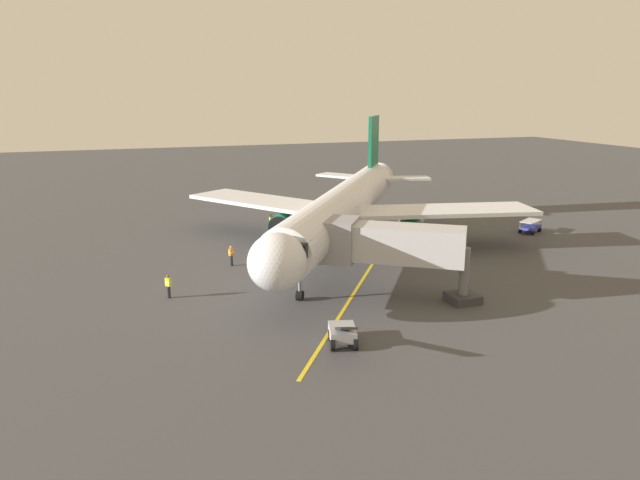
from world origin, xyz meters
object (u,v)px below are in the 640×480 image
(belt_loader_near_nose, at_px, (343,333))
(ground_crew_marshaller, at_px, (168,286))
(baggage_cart_portside, at_px, (530,226))
(jet_bridge, at_px, (383,244))
(ground_crew_loader, at_px, (271,222))
(airplane, at_px, (344,208))
(ground_crew_wing_walker, at_px, (231,255))

(belt_loader_near_nose, bearing_deg, ground_crew_marshaller, -52.66)
(ground_crew_marshaller, height_order, baggage_cart_portside, ground_crew_marshaller)
(jet_bridge, distance_m, belt_loader_near_nose, 9.52)
(jet_bridge, xyz_separation_m, ground_crew_loader, (2.25, -22.40, -2.88))
(ground_crew_loader, distance_m, belt_loader_near_nose, 29.57)
(airplane, relative_size, ground_crew_loader, 20.69)
(airplane, relative_size, belt_loader_near_nose, 7.48)
(jet_bridge, xyz_separation_m, belt_loader_near_nose, (5.73, 6.97, -3.05))
(baggage_cart_portside, bearing_deg, ground_crew_loader, -21.51)
(airplane, xyz_separation_m, jet_bridge, (1.88, 12.35, -0.24))
(belt_loader_near_nose, bearing_deg, ground_crew_loader, -96.75)
(jet_bridge, height_order, ground_crew_marshaller, jet_bridge)
(airplane, height_order, jet_bridge, airplane)
(airplane, distance_m, baggage_cart_portside, 21.07)
(airplane, height_order, baggage_cart_portside, airplane)
(ground_crew_marshaller, height_order, belt_loader_near_nose, belt_loader_near_nose)
(ground_crew_loader, bearing_deg, airplane, 112.36)
(airplane, xyz_separation_m, baggage_cart_portside, (-20.80, -0.22, -3.35))
(baggage_cart_portside, bearing_deg, ground_crew_marshaller, 12.35)
(airplane, xyz_separation_m, ground_crew_wing_walker, (10.60, 1.46, -3.12))
(ground_crew_wing_walker, xyz_separation_m, ground_crew_loader, (-6.47, -11.51, 0.00))
(belt_loader_near_nose, bearing_deg, jet_bridge, -129.42)
(jet_bridge, distance_m, ground_crew_marshaller, 15.37)
(jet_bridge, relative_size, baggage_cart_portside, 3.56)
(ground_crew_loader, bearing_deg, belt_loader_near_nose, 83.25)
(ground_crew_loader, height_order, baggage_cart_portside, ground_crew_loader)
(airplane, distance_m, ground_crew_wing_walker, 11.15)
(ground_crew_wing_walker, bearing_deg, belt_loader_near_nose, 99.53)
(ground_crew_loader, xyz_separation_m, baggage_cart_portside, (-24.93, 9.83, -0.23))
(ground_crew_loader, bearing_deg, ground_crew_wing_walker, 60.64)
(airplane, distance_m, ground_crew_loader, 11.30)
(ground_crew_loader, bearing_deg, baggage_cart_portside, 158.49)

